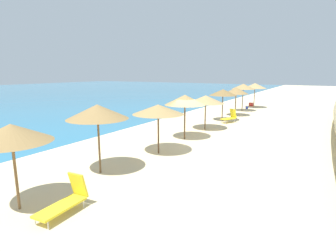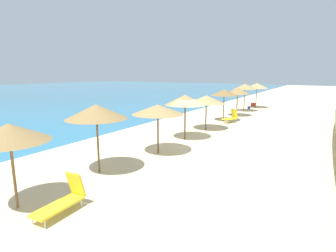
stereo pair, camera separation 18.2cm
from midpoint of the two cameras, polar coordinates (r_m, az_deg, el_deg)
ground_plane at (r=16.56m, az=5.67°, el=-3.28°), size 160.00×160.00×0.00m
beach_umbrella_2 at (r=9.19m, az=-30.51°, el=-1.31°), size 2.33×2.33×2.67m
beach_umbrella_3 at (r=11.29m, az=-15.01°, el=2.88°), size 2.49×2.49×2.87m
beach_umbrella_4 at (r=13.69m, az=-2.45°, el=3.48°), size 2.61×2.61×2.54m
beach_umbrella_5 at (r=16.78m, az=3.26°, el=5.47°), size 2.52×2.52×2.77m
beach_umbrella_6 at (r=19.78m, az=7.63°, el=5.55°), size 2.65×2.65×2.49m
beach_umbrella_7 at (r=23.50m, az=11.23°, el=6.92°), size 2.34×2.34×2.71m
beach_umbrella_8 at (r=26.49m, az=13.89°, el=7.17°), size 2.30×2.30×2.71m
beach_umbrella_9 at (r=29.94m, az=15.31°, el=7.98°), size 2.41×2.41×2.92m
beach_umbrella_10 at (r=33.24m, az=17.60°, el=8.04°), size 2.56×2.56×2.87m
lounge_chair_0 at (r=8.94m, az=-21.12°, el=-14.25°), size 1.69×0.71×1.09m
lounge_chair_1 at (r=23.12m, az=12.60°, el=1.86°), size 1.50×1.07×1.12m
beach_ball at (r=32.16m, az=16.04°, el=3.71°), size 0.31×0.31×0.31m
cooler_box at (r=35.12m, az=16.86°, el=4.35°), size 0.37×0.48×0.42m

